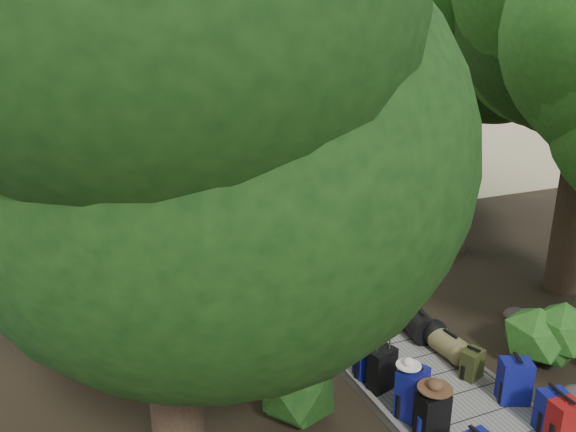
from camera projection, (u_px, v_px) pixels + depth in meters
name	position (u px, v px, depth m)	size (l,w,h in m)	color
ground	(344.00, 311.00, 10.50)	(120.00, 120.00, 0.00)	black
sand_beach	(171.00, 151.00, 24.52)	(40.00, 22.00, 0.02)	tan
boardwalk	(320.00, 287.00, 11.36)	(2.00, 12.00, 0.12)	gray
backpack_left_b	(432.00, 413.00, 6.98)	(0.37, 0.26, 0.68)	black
backpack_left_c	(412.00, 390.00, 7.37)	(0.41, 0.29, 0.76)	#0F067B
backpack_left_d	(368.00, 360.00, 8.21)	(0.37, 0.27, 0.57)	#0F067B
backpack_right_a	(564.00, 420.00, 6.88)	(0.36, 0.26, 0.64)	maroon
backpack_right_b	(552.00, 409.00, 7.10)	(0.35, 0.24, 0.63)	#0F067B
backpack_right_c	(515.00, 379.00, 7.65)	(0.41, 0.29, 0.70)	#0F067B
backpack_right_d	(472.00, 363.00, 8.21)	(0.32, 0.23, 0.49)	#343A1A
duffel_right_khaki	(449.00, 345.00, 8.77)	(0.38, 0.57, 0.38)	olive
duffel_right_black	(417.00, 323.00, 9.37)	(0.46, 0.72, 0.46)	black
suitcase_on_boardwalk	(382.00, 370.00, 7.93)	(0.40, 0.22, 0.62)	black
lone_suitcase_on_sand	(232.00, 185.00, 17.72)	(0.44, 0.25, 0.69)	black
hat_brown	(435.00, 384.00, 6.87)	(0.44, 0.44, 0.13)	#51351E
hat_white	(409.00, 362.00, 7.21)	(0.33, 0.33, 0.11)	silver
kayak	(120.00, 185.00, 18.36)	(0.77, 3.50, 0.35)	#BF3410
sun_lounger	(287.00, 171.00, 19.67)	(0.62, 1.92, 0.62)	silver
tree_right_c	(470.00, 39.00, 11.96)	(5.58, 5.58, 9.66)	black
tree_right_d	(466.00, 31.00, 14.83)	(5.47, 5.47, 10.03)	black
tree_right_e	(369.00, 64.00, 17.24)	(4.49, 4.49, 8.08)	black
tree_right_f	(383.00, 22.00, 19.01)	(5.95, 5.95, 10.62)	black
tree_left_a	(160.00, 180.00, 4.85)	(4.50, 4.50, 7.50)	black
tree_left_b	(61.00, 59.00, 7.48)	(5.14, 5.14, 9.26)	black
tree_left_c	(87.00, 104.00, 10.63)	(4.22, 4.22, 7.33)	black
tree_back_a	(119.00, 35.00, 21.12)	(5.61, 5.61, 9.72)	black
tree_back_b	(195.00, 37.00, 23.73)	(5.36, 5.36, 9.58)	black
tree_back_c	(280.00, 41.00, 24.03)	(5.10, 5.10, 9.19)	black
tree_back_d	(7.00, 60.00, 19.24)	(4.86, 4.86, 8.10)	black
palm_right_a	(318.00, 91.00, 16.20)	(3.92, 3.92, 6.68)	#163C10
palm_right_b	(321.00, 56.00, 20.30)	(4.30, 4.30, 8.32)	#163C10
palm_right_c	(249.00, 66.00, 21.87)	(4.67, 4.67, 7.43)	#163C10
palm_left_a	(57.00, 79.00, 13.84)	(4.87, 4.87, 7.75)	#163C10
rock_left_b	(236.00, 388.00, 8.06)	(0.37, 0.34, 0.21)	#4C473F
rock_left_c	(246.00, 299.00, 10.64)	(0.54, 0.49, 0.30)	#4C473F
rock_left_d	(202.00, 258.00, 12.80)	(0.28, 0.25, 0.15)	#4C473F
rock_right_a	(576.00, 395.00, 7.86)	(0.44, 0.40, 0.24)	#4C473F
rock_right_b	(516.00, 315.00, 10.10)	(0.45, 0.40, 0.25)	#4C473F
rock_right_c	(396.00, 271.00, 12.10)	(0.28, 0.25, 0.15)	#4C473F
rock_right_d	(368.00, 219.00, 15.24)	(0.53, 0.48, 0.29)	#4C473F
shrub_left_a	(293.00, 388.00, 7.33)	(1.20, 1.20, 1.08)	#204E17
shrub_left_b	(242.00, 284.00, 10.79)	(0.82, 0.82, 0.74)	#204E17
shrub_left_c	(134.00, 231.00, 13.11)	(1.22, 1.22, 1.10)	#204E17
shrub_right_a	(549.00, 339.00, 8.60)	(1.09, 1.09, 0.98)	#204E17
shrub_right_b	(401.00, 227.00, 13.29)	(1.27, 1.27, 1.14)	#204E17
shrub_right_c	(325.00, 207.00, 15.53)	(0.81, 0.81, 0.73)	#204E17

